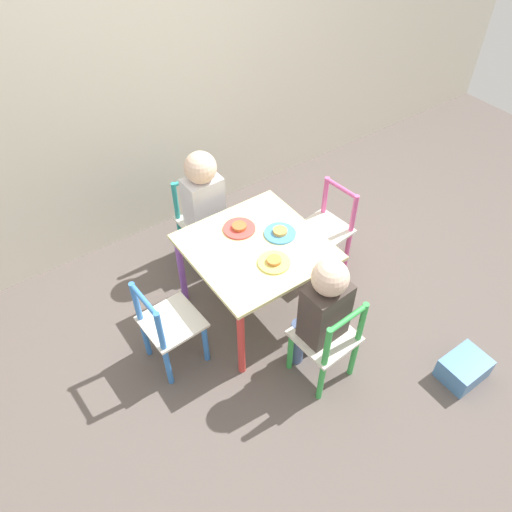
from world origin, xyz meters
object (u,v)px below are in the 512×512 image
(kids_table, at_px, (256,255))
(plate_right, at_px, (280,233))
(chair_pink, at_px, (326,230))
(plate_back, at_px, (239,228))
(plate_front, at_px, (274,262))
(child_front, at_px, (322,308))
(chair_blue, at_px, (168,327))
(child_back, at_px, (205,200))
(chair_green, at_px, (328,342))
(storage_bin, at_px, (464,368))
(chair_teal, at_px, (202,221))

(kids_table, height_order, plate_right, plate_right)
(kids_table, distance_m, chair_pink, 0.55)
(plate_back, relative_size, plate_front, 1.06)
(kids_table, xyz_separation_m, child_front, (0.03, -0.46, 0.03))
(kids_table, xyz_separation_m, chair_blue, (-0.53, -0.03, -0.15))
(chair_blue, relative_size, child_back, 0.71)
(chair_pink, distance_m, plate_right, 0.44)
(kids_table, relative_size, chair_green, 1.20)
(child_front, relative_size, plate_front, 4.82)
(kids_table, bearing_deg, plate_right, 0.00)
(child_back, relative_size, storage_bin, 3.37)
(kids_table, height_order, plate_back, plate_back)
(kids_table, bearing_deg, chair_green, -86.59)
(chair_blue, distance_m, storage_bin, 1.44)
(chair_teal, distance_m, plate_back, 0.44)
(chair_green, xyz_separation_m, child_front, (-0.00, 0.06, 0.18))
(child_front, xyz_separation_m, plate_right, (0.12, 0.46, 0.04))
(plate_front, bearing_deg, plate_right, 45.00)
(child_back, xyz_separation_m, plate_back, (0.01, -0.32, 0.03))
(plate_right, bearing_deg, chair_pink, 8.20)
(storage_bin, bearing_deg, chair_blue, 140.87)
(child_front, bearing_deg, storage_bin, 136.46)
(kids_table, relative_size, plate_back, 3.90)
(chair_green, relative_size, plate_back, 3.26)
(plate_back, bearing_deg, plate_right, -45.00)
(child_back, distance_m, plate_front, 0.61)
(chair_green, height_order, plate_front, chair_green)
(chair_green, relative_size, chair_blue, 1.00)
(plate_back, height_order, storage_bin, plate_back)
(chair_blue, relative_size, storage_bin, 2.39)
(chair_green, bearing_deg, storage_bin, 140.24)
(chair_green, distance_m, chair_pink, 0.76)
(plate_right, distance_m, storage_bin, 1.11)
(chair_teal, relative_size, plate_right, 3.33)
(chair_green, bearing_deg, child_front, -90.00)
(plate_back, distance_m, plate_front, 0.29)
(chair_pink, height_order, storage_bin, chair_pink)
(child_back, height_order, plate_front, child_back)
(child_back, height_order, storage_bin, child_back)
(chair_pink, bearing_deg, plate_back, -105.82)
(plate_front, relative_size, plate_right, 0.96)
(chair_green, height_order, child_back, child_back)
(plate_front, height_order, plate_right, same)
(child_back, relative_size, child_front, 1.01)
(kids_table, relative_size, plate_right, 3.98)
(child_front, bearing_deg, plate_front, -88.45)
(plate_front, bearing_deg, storage_bin, -53.58)
(plate_back, height_order, plate_right, same)
(chair_blue, bearing_deg, chair_teal, -46.02)
(child_back, distance_m, storage_bin, 1.56)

